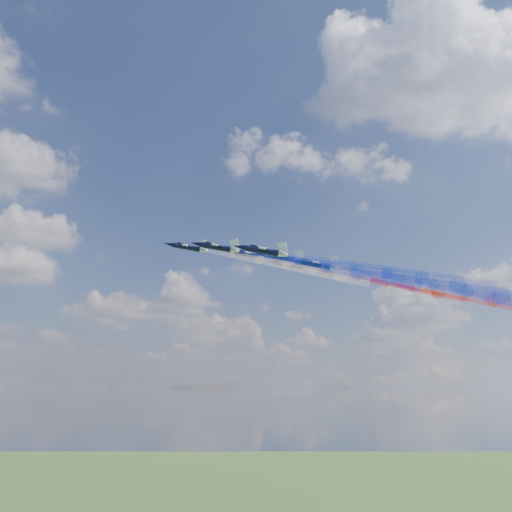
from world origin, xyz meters
TOP-DOWN VIEW (x-y plane):
  - jet_lead at (9.06, 23.48)m, footprint 16.39×16.57m
  - trail_lead at (27.81, 5.06)m, footprint 32.95×33.08m
  - jet_inner_left at (8.77, 6.75)m, footprint 16.39×16.57m
  - trail_inner_left at (27.52, -11.67)m, footprint 32.95×33.08m
  - jet_inner_right at (25.61, 19.61)m, footprint 16.39×16.57m
  - trail_inner_right at (44.36, 1.19)m, footprint 32.95×33.08m
  - jet_outer_left at (11.30, -9.67)m, footprint 16.39×16.57m
  - trail_outer_left at (30.05, -28.09)m, footprint 32.95×33.08m
  - jet_center_third at (25.89, 4.17)m, footprint 16.39×16.57m
  - trail_center_third at (44.64, -14.25)m, footprint 32.95×33.08m
  - jet_outer_right at (40.43, 20.59)m, footprint 16.39×16.57m
  - trail_outer_right at (59.18, 2.17)m, footprint 32.95×33.08m
  - jet_rear_left at (26.38, -8.52)m, footprint 16.39×16.57m
  - trail_rear_left at (45.13, -26.94)m, footprint 32.95×33.08m
  - jet_rear_right at (41.95, 4.77)m, footprint 16.39×16.57m
  - trail_rear_right at (60.70, -13.65)m, footprint 32.95×33.08m

SIDE VIEW (x-z plane):
  - trail_rear_left at x=45.13m, z-range 118.74..132.54m
  - trail_outer_left at x=30.05m, z-range 119.91..133.71m
  - trail_rear_right at x=60.70m, z-range 120.81..134.61m
  - trail_center_third at x=44.64m, z-range 122.59..136.39m
  - trail_inner_left at x=27.52m, z-range 123.63..137.43m
  - jet_rear_left at x=26.38m, z-range 127.76..135.09m
  - trail_outer_right at x=59.18m, z-range 125.07..138.87m
  - jet_outer_left at x=11.30m, z-range 128.93..136.26m
  - trail_inner_right at x=44.36m, z-range 126.24..140.04m
  - jet_rear_right at x=41.95m, z-range 129.83..137.16m
  - trail_lead at x=27.81m, z-range 126.94..140.75m
  - jet_center_third at x=25.89m, z-range 131.61..138.94m
  - jet_inner_left at x=8.77m, z-range 132.65..139.98m
  - jet_outer_right at x=40.43m, z-range 134.09..141.42m
  - jet_inner_right at x=25.61m, z-range 135.26..142.59m
  - jet_lead at x=9.06m, z-range 135.97..143.29m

